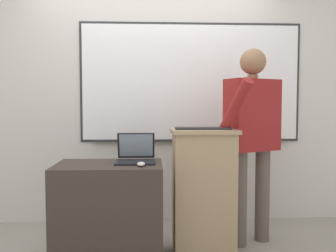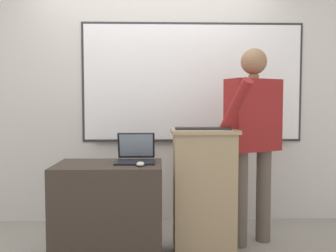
{
  "view_description": "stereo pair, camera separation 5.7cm",
  "coord_description": "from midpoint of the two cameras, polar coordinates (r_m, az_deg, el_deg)",
  "views": [
    {
      "loc": [
        0.01,
        -2.51,
        1.22
      ],
      "look_at": [
        0.15,
        0.38,
        1.06
      ],
      "focal_mm": 38.0,
      "sensor_mm": 36.0,
      "label": 1
    },
    {
      "loc": [
        0.07,
        -2.51,
        1.22
      ],
      "look_at": [
        0.15,
        0.38,
        1.06
      ],
      "focal_mm": 38.0,
      "sensor_mm": 36.0,
      "label": 2
    }
  ],
  "objects": [
    {
      "name": "back_wall",
      "position": [
        3.8,
        -1.93,
        5.28
      ],
      "size": [
        6.4,
        0.17,
        2.7
      ],
      "color": "silver",
      "rests_on": "ground_plane"
    },
    {
      "name": "lectern_podium",
      "position": [
        3.05,
        6.2,
        -10.13
      ],
      "size": [
        0.54,
        0.46,
        1.03
      ],
      "color": "tan",
      "rests_on": "ground_plane"
    },
    {
      "name": "side_desk",
      "position": [
        2.9,
        -8.83,
        -13.51
      ],
      "size": [
        0.82,
        0.54,
        0.77
      ],
      "color": "#382D26",
      "rests_on": "ground_plane"
    },
    {
      "name": "person_presenter",
      "position": [
        3.19,
        13.98,
        -0.66
      ],
      "size": [
        0.65,
        0.7,
        1.72
      ],
      "rotation": [
        0.0,
        0.0,
        0.43
      ],
      "color": "brown",
      "rests_on": "ground_plane"
    },
    {
      "name": "laptop",
      "position": [
        2.88,
        -4.65,
        -4.53
      ],
      "size": [
        0.31,
        0.32,
        0.23
      ],
      "color": "black",
      "rests_on": "side_desk"
    },
    {
      "name": "wireless_keyboard",
      "position": [
        2.91,
        6.19,
        -0.38
      ],
      "size": [
        0.45,
        0.13,
        0.02
      ],
      "color": "#2D2D30",
      "rests_on": "lectern_podium"
    },
    {
      "name": "computer_mouse_by_laptop",
      "position": [
        2.66,
        -3.85,
        -6.11
      ],
      "size": [
        0.06,
        0.1,
        0.03
      ],
      "color": "silver",
      "rests_on": "side_desk"
    }
  ]
}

